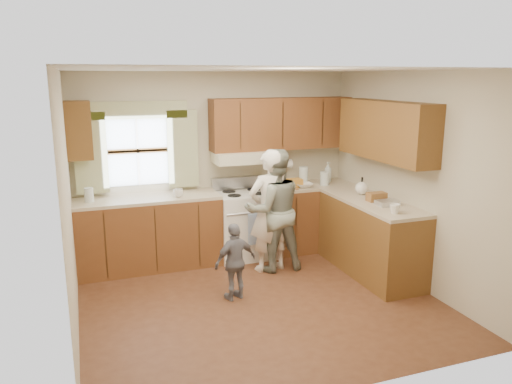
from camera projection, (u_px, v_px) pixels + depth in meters
name	position (u px, v px, depth m)	size (l,w,h in m)	color
room	(260.00, 192.00, 5.25)	(3.80, 3.80, 3.80)	#4C2817
kitchen_fixtures	(276.00, 201.00, 6.53)	(3.80, 2.25, 2.15)	#44210E
stove	(244.00, 223.00, 6.84)	(0.76, 0.67, 1.07)	silver
woman_left	(269.00, 211.00, 6.28)	(0.57, 0.37, 1.56)	white
woman_right	(274.00, 210.00, 6.30)	(0.76, 0.59, 1.56)	#203A2D
child	(235.00, 262.00, 5.51)	(0.51, 0.21, 0.88)	slate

